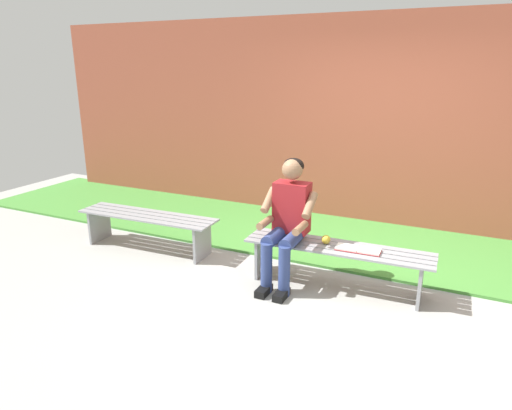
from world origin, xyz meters
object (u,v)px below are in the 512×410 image
(apple, at_px, (326,240))
(bench_far, at_px, (148,223))
(person_seated, at_px, (287,218))
(book_open, at_px, (358,249))
(bench_near, at_px, (337,256))

(apple, bearing_deg, bench_far, 0.45)
(person_seated, xyz_separation_m, book_open, (-0.68, -0.08, -0.24))
(bench_far, xyz_separation_m, person_seated, (-1.77, 0.10, 0.35))
(bench_near, height_order, person_seated, person_seated)
(book_open, bearing_deg, bench_far, -2.45)
(bench_near, distance_m, book_open, 0.23)
(apple, height_order, book_open, apple)
(apple, distance_m, book_open, 0.32)
(bench_far, xyz_separation_m, apple, (-2.13, -0.02, 0.14))
(bench_near, height_order, book_open, book_open)
(bench_far, xyz_separation_m, book_open, (-2.45, 0.02, 0.11))
(person_seated, relative_size, book_open, 2.94)
(person_seated, distance_m, book_open, 0.72)
(bench_near, height_order, apple, apple)
(apple, bearing_deg, person_seated, 17.77)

